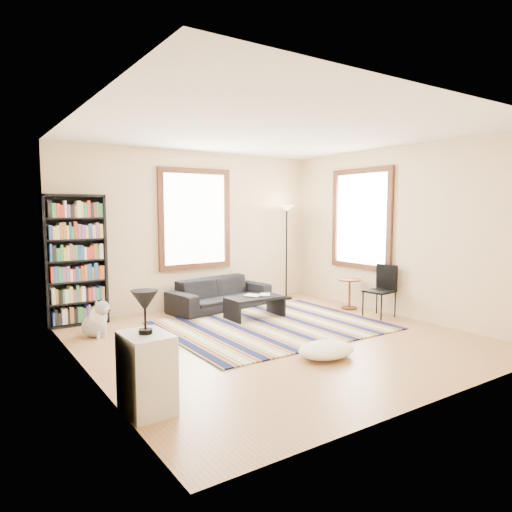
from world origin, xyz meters
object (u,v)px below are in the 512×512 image
floor_cushion (326,350)px  floor_lamp (286,252)px  folding_chair (379,291)px  bookshelf (75,260)px  coffee_table (255,308)px  sofa (220,294)px  dog (94,318)px  side_table (349,294)px  white_cabinet (147,373)px

floor_cushion → floor_lamp: floor_lamp is taller
floor_lamp → folding_chair: bearing=-81.2°
bookshelf → coffee_table: size_ratio=2.22×
bookshelf → folding_chair: bookshelf is taller
sofa → dog: 2.40m
side_table → dog: side_table is taller
folding_chair → white_cabinet: (-4.45, -1.28, -0.08)m
folding_chair → dog: bearing=155.6°
bookshelf → dog: (0.04, -0.83, -0.74)m
coffee_table → floor_cushion: 2.15m
sofa → folding_chair: 2.74m
side_table → white_cabinet: (-4.50, -2.00, 0.08)m
bookshelf → floor_lamp: bookshelf is taller
sofa → side_table: 2.31m
sofa → floor_lamp: (1.56, 0.10, 0.65)m
floor_cushion → white_cabinet: size_ratio=1.05×
bookshelf → floor_lamp: (3.93, -0.17, -0.07)m
sofa → floor_lamp: bearing=-6.4°
floor_lamp → folding_chair: 2.17m
coffee_table → side_table: side_table is taller
sofa → floor_lamp: floor_lamp is taller
sofa → floor_cushion: 3.06m
coffee_table → folding_chair: size_ratio=1.05×
floor_cushion → side_table: side_table is taller
coffee_table → sofa: bearing=97.3°
bookshelf → side_table: bookshelf is taller
side_table → white_cabinet: bearing=-156.1°
floor_lamp → folding_chair: floor_lamp is taller
bookshelf → floor_cushion: bearing=-57.3°
white_cabinet → dog: white_cabinet is taller
folding_chair → sofa: bearing=127.7°
bookshelf → dog: bookshelf is taller
floor_lamp → side_table: (0.37, -1.37, -0.66)m
sofa → folding_chair: (1.88, -1.99, 0.15)m
floor_cushion → folding_chair: (2.13, 1.05, 0.34)m
bookshelf → folding_chair: (4.26, -2.26, -0.57)m
white_cabinet → floor_cushion: bearing=3.5°
dog → side_table: bearing=-34.0°
floor_lamp → bookshelf: bearing=177.5°
sofa → folding_chair: size_ratio=2.19×
bookshelf → white_cabinet: 3.60m
coffee_table → dog: (-2.45, 0.36, 0.08)m
coffee_table → floor_cushion: coffee_table is taller
sofa → floor_cushion: (-0.25, -3.04, -0.18)m
floor_lamp → dog: (-3.89, -0.66, -0.67)m
coffee_table → side_table: (1.81, -0.34, 0.09)m
folding_chair → dog: 4.45m
side_table → folding_chair: 0.74m
sofa → side_table: sofa is taller
floor_cushion → floor_lamp: 3.72m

